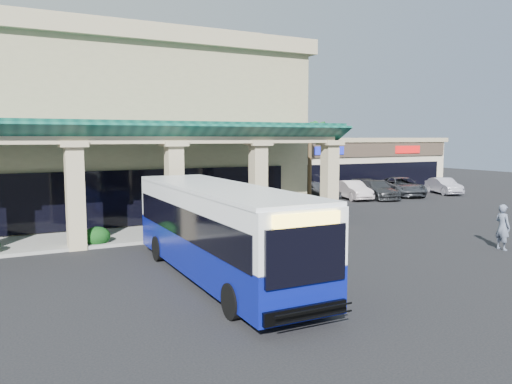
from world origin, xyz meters
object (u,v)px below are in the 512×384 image
car_silver (313,190)px  car_white (352,190)px  transit_bus (219,233)px  car_red (376,189)px  pedestrian (503,227)px  car_gray (402,187)px  car_extra (444,186)px

car_silver → car_white: 3.39m
transit_bus → car_white: 24.41m
car_white → car_silver: bearing=-179.5°
transit_bus → car_silver: transit_bus is taller
car_red → transit_bus: bearing=-132.9°
pedestrian → car_gray: 20.65m
car_red → pedestrian: bearing=-104.0°
car_red → car_extra: 7.53m
pedestrian → car_silver: pedestrian is taller
car_red → car_extra: car_red is taller
car_red → car_silver: bearing=177.7°
car_white → car_extra: 9.51m
transit_bus → pedestrian: size_ratio=5.78×
car_extra → pedestrian: bearing=-112.9°
car_gray → car_extra: bearing=10.5°
transit_bus → pedestrian: transit_bus is taller
car_red → car_extra: size_ratio=1.19×
car_extra → car_gray: bearing=-170.4°
transit_bus → car_gray: size_ratio=2.07×
car_extra → car_white: bearing=-165.3°
car_silver → car_red: size_ratio=0.93×
car_extra → car_red: bearing=-162.2°
car_red → car_gray: bearing=19.4°
pedestrian → car_red: pedestrian is taller
transit_bus → car_gray: bearing=34.6°
pedestrian → car_silver: bearing=-0.4°
pedestrian → car_red: 18.62m
car_white → car_red: (1.97, -0.54, 0.00)m
pedestrian → car_gray: size_ratio=0.36×
transit_bus → car_gray: 28.58m
transit_bus → pedestrian: (12.81, -1.53, -0.62)m
car_silver → car_white: car_silver is taller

